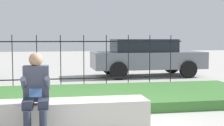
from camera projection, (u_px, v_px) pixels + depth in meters
name	position (u px, v px, depth m)	size (l,w,h in m)	color
stone_bench	(73.00, 116.00, 5.14)	(2.49, 0.59, 0.47)	beige
person_seated_reader	(36.00, 91.00, 4.67)	(0.42, 0.73, 1.26)	black
grass_berm	(77.00, 97.00, 7.24)	(8.62, 2.79, 0.21)	#3D7533
iron_fence	(72.00, 61.00, 8.95)	(6.62, 0.03, 1.57)	black
car_parked_right	(146.00, 57.00, 12.10)	(4.31, 1.87, 1.44)	slate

